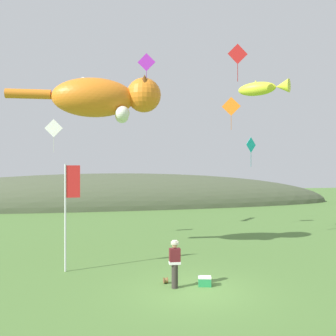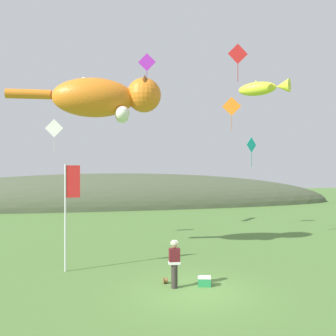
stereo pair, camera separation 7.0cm
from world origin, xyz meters
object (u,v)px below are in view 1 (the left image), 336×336
(kite_fish_windsock, at_px, (262,88))
(kite_diamond_orange, at_px, (231,107))
(kite_giant_cat, at_px, (104,98))
(kite_diamond_teal, at_px, (251,145))
(festival_banner_pole, at_px, (69,201))
(festival_attendant, at_px, (175,262))
(kite_tube_streamer, at_px, (95,84))
(picnic_cooler, at_px, (205,281))
(kite_diamond_white, at_px, (54,129))
(kite_diamond_violet, at_px, (146,62))
(kite_diamond_red, at_px, (238,54))
(kite_spool, at_px, (166,280))

(kite_fish_windsock, bearing_deg, kite_diamond_orange, 100.42)
(kite_giant_cat, relative_size, kite_diamond_teal, 4.11)
(festival_banner_pole, xyz_separation_m, kite_diamond_teal, (10.88, 4.77, 2.85))
(festival_attendant, height_order, kite_diamond_teal, kite_diamond_teal)
(festival_banner_pole, bearing_deg, kite_tube_streamer, 80.95)
(kite_fish_windsock, height_order, kite_diamond_orange, kite_fish_windsock)
(kite_tube_streamer, bearing_deg, kite_diamond_teal, -24.85)
(festival_attendant, relative_size, kite_diamond_orange, 0.84)
(picnic_cooler, distance_m, kite_giant_cat, 10.33)
(kite_tube_streamer, height_order, kite_diamond_white, kite_tube_streamer)
(picnic_cooler, relative_size, kite_diamond_violet, 0.27)
(festival_banner_pole, bearing_deg, picnic_cooler, -32.95)
(kite_diamond_red, distance_m, kite_diamond_white, 11.39)
(kite_spool, height_order, kite_diamond_teal, kite_diamond_teal)
(kite_fish_windsock, bearing_deg, kite_diamond_white, 160.86)
(picnic_cooler, xyz_separation_m, kite_fish_windsock, (5.42, 5.79, 8.79))
(kite_diamond_teal, distance_m, kite_diamond_orange, 2.82)
(kite_diamond_red, bearing_deg, kite_diamond_teal, 54.95)
(picnic_cooler, distance_m, kite_fish_windsock, 11.84)
(festival_banner_pole, height_order, kite_tube_streamer, kite_tube_streamer)
(kite_giant_cat, bearing_deg, kite_tube_streamer, 92.01)
(festival_banner_pole, bearing_deg, kite_diamond_violet, 56.17)
(festival_attendant, height_order, kite_giant_cat, kite_giant_cat)
(kite_spool, xyz_separation_m, picnic_cooler, (1.37, -0.65, 0.06))
(picnic_cooler, relative_size, kite_giant_cat, 0.07)
(kite_fish_windsock, xyz_separation_m, kite_tube_streamer, (-9.02, 6.62, 1.23))
(picnic_cooler, distance_m, kite_diamond_red, 11.66)
(kite_giant_cat, xyz_separation_m, kite_diamond_violet, (2.95, 4.39, 3.22))
(kite_fish_windsock, distance_m, kite_diamond_orange, 3.20)
(kite_diamond_red, height_order, kite_diamond_teal, kite_diamond_red)
(kite_tube_streamer, bearing_deg, festival_attendant, -78.83)
(kite_diamond_teal, relative_size, kite_diamond_orange, 0.89)
(festival_attendant, relative_size, kite_diamond_white, 0.89)
(kite_spool, xyz_separation_m, kite_fish_windsock, (6.79, 5.14, 8.85))
(picnic_cooler, height_order, kite_diamond_red, kite_diamond_red)
(festival_banner_pole, height_order, kite_diamond_teal, kite_diamond_teal)
(picnic_cooler, height_order, kite_giant_cat, kite_giant_cat)
(festival_attendant, xyz_separation_m, kite_tube_streamer, (-2.44, 12.38, 9.24))
(kite_spool, xyz_separation_m, kite_diamond_white, (-4.73, 9.14, 6.70))
(festival_attendant, distance_m, kite_diamond_violet, 14.48)
(festival_banner_pole, height_order, kite_fish_windsock, kite_fish_windsock)
(picnic_cooler, xyz_separation_m, kite_diamond_white, (-6.10, 9.79, 6.64))
(kite_giant_cat, xyz_separation_m, kite_diamond_white, (-2.73, 3.98, -1.21))
(kite_diamond_red, bearing_deg, picnic_cooler, -126.47)
(festival_banner_pole, relative_size, kite_diamond_violet, 2.25)
(kite_giant_cat, bearing_deg, kite_spool, -68.76)
(festival_banner_pole, bearing_deg, kite_giant_cat, 56.35)
(kite_diamond_red, distance_m, kite_diamond_violet, 6.85)
(kite_diamond_red, xyz_separation_m, kite_diamond_white, (-9.48, 5.23, -3.54))
(kite_tube_streamer, relative_size, kite_diamond_violet, 0.95)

